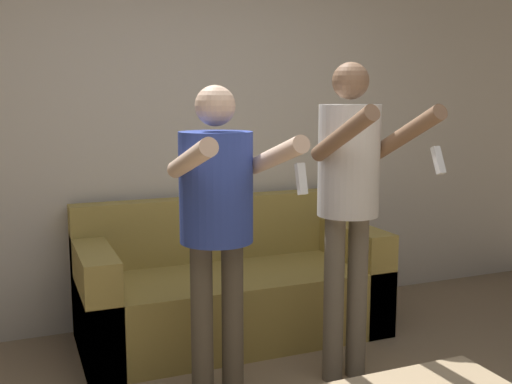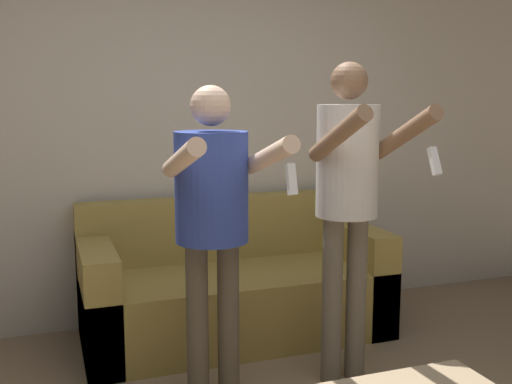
% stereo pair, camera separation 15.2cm
% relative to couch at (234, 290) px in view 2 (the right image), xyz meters
% --- Properties ---
extents(wall_back, '(6.40, 0.06, 2.70)m').
position_rel_couch_xyz_m(wall_back, '(-0.18, 0.45, 1.05)').
color(wall_back, beige).
rests_on(wall_back, ground_plane).
extents(couch, '(1.92, 0.84, 0.87)m').
position_rel_couch_xyz_m(couch, '(0.00, 0.00, 0.00)').
color(couch, '#AD9347').
rests_on(couch, ground_plane).
extents(person_standing_left, '(0.48, 0.72, 1.59)m').
position_rel_couch_xyz_m(person_standing_left, '(-0.37, -0.84, 0.71)').
color(person_standing_left, brown).
rests_on(person_standing_left, ground_plane).
extents(person_standing_right, '(0.44, 0.69, 1.71)m').
position_rel_couch_xyz_m(person_standing_right, '(0.37, -0.84, 0.78)').
color(person_standing_right, '#6B6051').
rests_on(person_standing_right, ground_plane).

